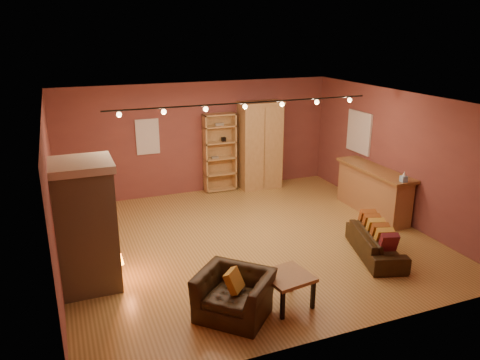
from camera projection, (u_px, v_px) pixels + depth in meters
name	position (u px, v px, depth m)	size (l,w,h in m)	color
floor	(248.00, 240.00, 9.34)	(7.00, 7.00, 0.00)	olive
ceiling	(249.00, 100.00, 8.47)	(7.00, 7.00, 0.00)	brown
back_wall	(199.00, 138.00, 11.78)	(7.00, 0.02, 2.80)	brown
left_wall	(52.00, 197.00, 7.68)	(0.02, 6.50, 2.80)	brown
right_wall	(398.00, 156.00, 10.13)	(0.02, 6.50, 2.80)	brown
fireplace	(86.00, 225.00, 7.41)	(1.01, 0.98, 2.12)	tan
back_window	(148.00, 137.00, 11.26)	(0.56, 0.04, 0.86)	silver
bookcase	(219.00, 152.00, 11.97)	(0.83, 0.32, 2.02)	tan
armoire	(260.00, 145.00, 12.14)	(1.12, 0.64, 2.28)	tan
bar_counter	(373.00, 190.00, 10.59)	(0.59, 2.21, 1.06)	#A8784D
tissue_box	(404.00, 178.00, 9.51)	(0.12, 0.12, 0.21)	#89B5DC
right_window	(359.00, 132.00, 11.28)	(0.05, 0.90, 1.00)	silver
loveseat	(376.00, 238.00, 8.62)	(0.94, 1.72, 0.71)	black
armchair	(234.00, 288.00, 6.78)	(1.21, 1.20, 0.90)	black
coffee_table	(287.00, 279.00, 7.05)	(0.76, 0.76, 0.51)	olive
track_rail	(245.00, 105.00, 8.68)	(5.20, 0.09, 0.13)	black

